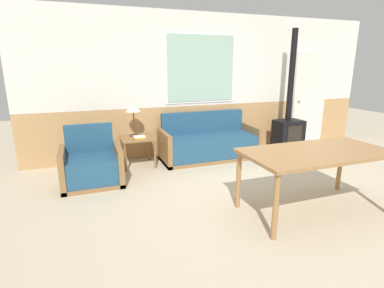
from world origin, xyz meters
TOP-DOWN VIEW (x-y plane):
  - ground_plane at (0.00, 0.00)m, footprint 16.00×16.00m
  - wall_back at (-0.01, 2.63)m, footprint 7.20×0.09m
  - couch at (-0.28, 2.15)m, footprint 1.84×0.77m
  - armchair at (-2.43, 1.60)m, footprint 0.87×0.73m
  - side_table at (-1.64, 2.19)m, footprint 0.57×0.57m
  - table_lamp at (-1.66, 2.29)m, footprint 0.27×0.27m
  - book_stack at (-1.61, 2.09)m, footprint 0.20×0.16m
  - dining_table at (0.07, -0.24)m, footprint 1.75×0.89m
  - wood_stove at (1.49, 2.10)m, footprint 0.56×0.41m
  - entry_door at (2.36, 2.57)m, footprint 0.86×0.09m

SIDE VIEW (x-z plane):
  - ground_plane at x=0.00m, z-range 0.00..0.00m
  - armchair at x=-2.43m, z-range -0.17..0.70m
  - couch at x=-0.28m, z-range -0.16..0.70m
  - side_table at x=-1.64m, z-range 0.18..0.71m
  - book_stack at x=-1.61m, z-range 0.52..0.56m
  - wood_stove at x=1.49m, z-range -0.66..1.77m
  - dining_table at x=0.07m, z-range 0.31..1.07m
  - table_lamp at x=-1.66m, z-range 0.71..1.30m
  - entry_door at x=2.36m, z-range 0.00..2.02m
  - wall_back at x=-0.01m, z-range 0.02..2.72m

